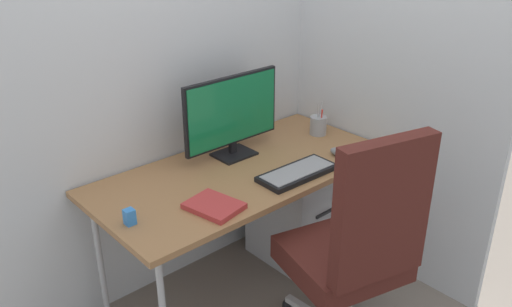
# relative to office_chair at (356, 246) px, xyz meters

# --- Properties ---
(ground_plane) EXTENTS (8.00, 8.00, 0.00)m
(ground_plane) POSITION_rel_office_chair_xyz_m (-0.05, 0.67, -0.59)
(ground_plane) COLOR slate
(wall_back) EXTENTS (2.39, 0.04, 2.80)m
(wall_back) POSITION_rel_office_chair_xyz_m (-0.05, 1.06, 0.81)
(wall_back) COLOR silver
(wall_back) RESTS_ON ground_plane
(wall_side_right) EXTENTS (0.04, 1.61, 2.80)m
(wall_side_right) POSITION_rel_office_chair_xyz_m (0.73, 0.55, 0.81)
(wall_side_right) COLOR silver
(wall_side_right) RESTS_ON ground_plane
(desk) EXTENTS (1.50, 0.71, 0.72)m
(desk) POSITION_rel_office_chair_xyz_m (-0.05, 0.67, 0.09)
(desk) COLOR #996B42
(desk) RESTS_ON ground_plane
(office_chair) EXTENTS (0.64, 0.64, 1.13)m
(office_chair) POSITION_rel_office_chair_xyz_m (0.00, 0.00, 0.00)
(office_chair) COLOR black
(office_chair) RESTS_ON ground_plane
(filing_cabinet) EXTENTS (0.43, 0.46, 0.56)m
(filing_cabinet) POSITION_rel_office_chair_xyz_m (0.40, 0.71, -0.31)
(filing_cabinet) COLOR #B2B5BA
(filing_cabinet) RESTS_ON ground_plane
(monitor) EXTENTS (0.57, 0.16, 0.42)m
(monitor) POSITION_rel_office_chair_xyz_m (0.02, 0.83, 0.36)
(monitor) COLOR black
(monitor) RESTS_ON desk
(keyboard) EXTENTS (0.40, 0.18, 0.03)m
(keyboard) POSITION_rel_office_chair_xyz_m (0.10, 0.44, 0.15)
(keyboard) COLOR black
(keyboard) RESTS_ON desk
(mouse) EXTENTS (0.08, 0.12, 0.04)m
(mouse) POSITION_rel_office_chair_xyz_m (0.42, 0.45, 0.15)
(mouse) COLOR slate
(mouse) RESTS_ON desk
(pen_holder) EXTENTS (0.09, 0.09, 0.19)m
(pen_holder) POSITION_rel_office_chair_xyz_m (0.55, 0.72, 0.19)
(pen_holder) COLOR #9EA0A5
(pen_holder) RESTS_ON desk
(notebook) EXTENTS (0.22, 0.26, 0.02)m
(notebook) POSITION_rel_office_chair_xyz_m (-0.39, 0.46, 0.14)
(notebook) COLOR #B23333
(notebook) RESTS_ON desk
(desk_clamp_accessory) EXTENTS (0.04, 0.04, 0.07)m
(desk_clamp_accessory) POSITION_rel_office_chair_xyz_m (-0.72, 0.59, 0.17)
(desk_clamp_accessory) COLOR #337FD8
(desk_clamp_accessory) RESTS_ON desk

